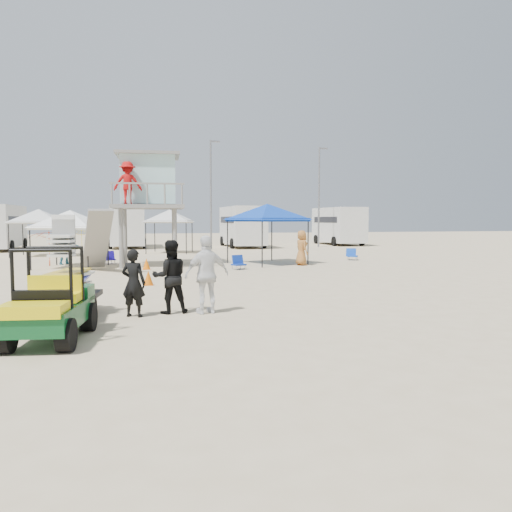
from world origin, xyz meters
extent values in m
plane|color=beige|center=(0.00, 0.00, 0.00)|extent=(140.00, 140.00, 0.00)
cube|color=#0B481F|center=(-4.09, 0.26, 0.49)|extent=(1.42, 2.38, 0.40)
cube|color=yellow|center=(-4.09, 0.26, 0.74)|extent=(1.10, 0.77, 0.22)
cylinder|color=black|center=(-4.58, -0.55, 0.29)|extent=(0.33, 0.61, 0.58)
cube|color=black|center=(-4.09, 2.56, 0.46)|extent=(1.51, 2.01, 0.12)
cylinder|color=black|center=(-4.62, 2.56, 0.24)|extent=(0.26, 0.51, 0.49)
imported|color=black|center=(-2.59, 2.26, 0.79)|extent=(0.68, 0.59, 1.57)
imported|color=black|center=(-1.74, 2.51, 0.88)|extent=(0.90, 0.73, 1.76)
imported|color=white|center=(-0.89, 2.26, 0.94)|extent=(1.17, 0.70, 1.87)
cylinder|color=gray|center=(-3.04, 13.89, 1.37)|extent=(0.20, 0.20, 2.75)
cube|color=gray|center=(-1.84, 15.10, 2.83)|extent=(3.49, 3.49, 0.18)
cube|color=#A8D7D9|center=(-1.84, 15.43, 4.12)|extent=(2.65, 2.34, 2.31)
imported|color=#B20F0F|center=(-2.71, 14.00, 3.89)|extent=(1.25, 0.72, 1.93)
cylinder|color=black|center=(2.55, 13.37, 1.13)|extent=(0.06, 0.06, 2.27)
pyramid|color=#103DAF|center=(4.00, 14.82, 3.02)|extent=(4.01, 4.01, 0.80)
cube|color=#103DAF|center=(4.00, 14.82, 2.22)|extent=(4.01, 4.01, 0.18)
cylinder|color=black|center=(-6.67, 13.69, 0.96)|extent=(0.06, 0.06, 1.92)
pyramid|color=white|center=(-5.39, 14.98, 2.67)|extent=(3.39, 3.39, 0.80)
cube|color=white|center=(-5.39, 14.98, 1.87)|extent=(3.39, 3.39, 0.18)
cylinder|color=black|center=(-9.45, 21.74, 1.05)|extent=(0.06, 0.06, 2.11)
pyramid|color=silver|center=(-8.12, 23.08, 2.86)|extent=(3.06, 3.06, 0.80)
cube|color=silver|center=(-8.12, 23.08, 2.06)|extent=(3.06, 3.06, 0.18)
cylinder|color=black|center=(-1.50, 22.99, 1.07)|extent=(0.06, 0.06, 2.13)
pyramid|color=silver|center=(-0.20, 24.30, 2.88)|extent=(3.39, 3.39, 0.80)
cube|color=silver|center=(-0.20, 24.30, 2.08)|extent=(3.39, 3.39, 0.18)
imported|color=red|center=(-6.47, 15.96, 0.86)|extent=(2.28, 2.31, 1.72)
imported|color=yellow|center=(-5.59, 22.29, 0.83)|extent=(2.45, 2.46, 1.66)
cone|color=#DB5E06|center=(-2.10, 7.80, 0.25)|extent=(0.34, 0.34, 0.50)
cone|color=orange|center=(-2.02, 13.29, 0.25)|extent=(0.34, 0.34, 0.50)
cube|color=#1B0E9B|center=(-3.79, 16.56, 0.22)|extent=(0.70, 0.68, 0.06)
cube|color=#1B0E9B|center=(-3.79, 16.80, 0.42)|extent=(0.56, 0.38, 0.44)
cylinder|color=#B2B2B7|center=(-4.01, 16.36, 0.10)|extent=(0.03, 0.03, 0.20)
cube|color=#0D2D95|center=(1.99, 12.27, 0.22)|extent=(0.68, 0.66, 0.06)
cube|color=#0D2D95|center=(1.99, 12.51, 0.42)|extent=(0.57, 0.35, 0.44)
cylinder|color=#B2B2B7|center=(1.77, 12.07, 0.10)|extent=(0.03, 0.03, 0.20)
cube|color=#1042B5|center=(9.11, 15.76, 0.22)|extent=(0.72, 0.71, 0.06)
cube|color=#1042B5|center=(9.11, 16.00, 0.42)|extent=(0.55, 0.44, 0.44)
cylinder|color=#B2B2B7|center=(8.89, 15.56, 0.10)|extent=(0.03, 0.03, 0.20)
cube|color=silver|center=(-3.00, 31.50, 1.75)|extent=(2.50, 6.50, 3.00)
cube|color=black|center=(-3.00, 31.50, 2.20)|extent=(2.54, 5.20, 0.50)
cylinder|color=black|center=(-4.25, 29.42, 0.40)|extent=(0.25, 0.80, 0.80)
cube|color=silver|center=(6.00, 30.00, 1.75)|extent=(2.50, 7.00, 3.00)
cube|color=black|center=(6.00, 30.00, 2.20)|extent=(2.54, 5.60, 0.50)
cylinder|color=black|center=(4.75, 27.76, 0.40)|extent=(0.25, 0.80, 0.80)
cube|color=silver|center=(15.00, 31.50, 1.75)|extent=(2.50, 6.60, 3.00)
cube|color=black|center=(15.00, 31.50, 2.20)|extent=(2.54, 5.28, 0.50)
cylinder|color=black|center=(13.75, 29.39, 0.40)|extent=(0.25, 0.80, 0.80)
cylinder|color=slate|center=(3.00, 27.00, 4.00)|extent=(0.14, 0.14, 8.00)
cylinder|color=slate|center=(12.00, 28.50, 4.00)|extent=(0.14, 0.14, 8.00)
imported|color=teal|center=(-5.91, 16.90, 0.82)|extent=(1.40, 1.44, 1.64)
imported|color=#AA6A30|center=(5.39, 13.55, 0.85)|extent=(0.68, 0.92, 1.71)
camera|label=1|loc=(-2.57, -9.47, 2.25)|focal=35.00mm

